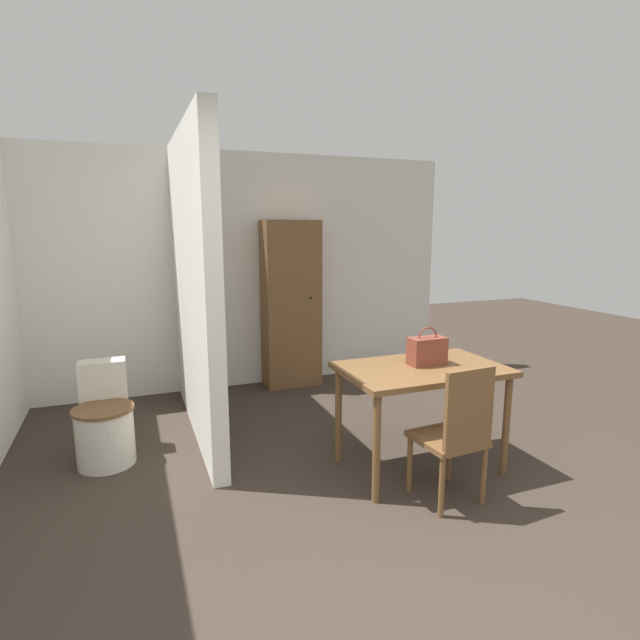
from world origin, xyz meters
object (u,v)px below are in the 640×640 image
at_px(wooden_chair, 456,432).
at_px(handbag, 427,351).
at_px(dining_table, 422,379).
at_px(wooden_cabinet, 291,304).
at_px(toilet, 105,424).

bearing_deg(wooden_chair, handbag, 73.09).
height_order(dining_table, handbag, handbag).
bearing_deg(wooden_cabinet, dining_table, -83.32).
bearing_deg(handbag, wooden_chair, -102.95).
relative_size(dining_table, wooden_cabinet, 0.63).
distance_m(toilet, handbag, 2.43).
bearing_deg(dining_table, wooden_chair, -97.14).
bearing_deg(handbag, wooden_cabinet, 98.36).
distance_m(dining_table, wooden_chair, 0.53).
height_order(wooden_chair, handbag, handbag).
distance_m(wooden_chair, toilet, 2.52).
distance_m(handbag, wooden_cabinet, 2.19).
relative_size(wooden_chair, toilet, 1.27).
distance_m(wooden_chair, wooden_cabinet, 2.73).
bearing_deg(wooden_chair, dining_table, 78.90).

